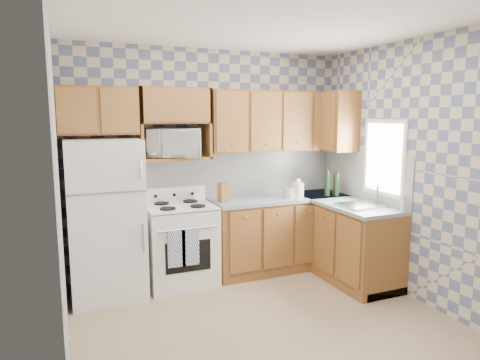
% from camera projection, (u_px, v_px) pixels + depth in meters
% --- Properties ---
extents(floor, '(3.40, 3.40, 0.00)m').
position_uv_depth(floor, '(266.00, 324.00, 3.97)').
color(floor, '#887053').
rests_on(floor, ground).
extents(back_wall, '(3.40, 0.02, 2.70)m').
position_uv_depth(back_wall, '(209.00, 163.00, 5.23)').
color(back_wall, slate).
rests_on(back_wall, ground).
extents(right_wall, '(0.02, 3.20, 2.70)m').
position_uv_depth(right_wall, '(415.00, 171.00, 4.42)').
color(right_wall, slate).
rests_on(right_wall, ground).
extents(backsplash_back, '(2.60, 0.02, 0.56)m').
position_uv_depth(backsplash_back, '(240.00, 173.00, 5.39)').
color(backsplash_back, white).
rests_on(backsplash_back, back_wall).
extents(backsplash_right, '(0.02, 1.60, 0.56)m').
position_uv_depth(backsplash_right, '(363.00, 176.00, 5.17)').
color(backsplash_right, white).
rests_on(backsplash_right, right_wall).
extents(refrigerator, '(0.75, 0.70, 1.68)m').
position_uv_depth(refrigerator, '(106.00, 219.00, 4.49)').
color(refrigerator, white).
rests_on(refrigerator, floor).
extents(stove_body, '(0.76, 0.65, 0.90)m').
position_uv_depth(stove_body, '(180.00, 245.00, 4.88)').
color(stove_body, white).
rests_on(stove_body, floor).
extents(cooktop, '(0.76, 0.65, 0.02)m').
position_uv_depth(cooktop, '(180.00, 207.00, 4.82)').
color(cooktop, silver).
rests_on(cooktop, stove_body).
extents(backguard, '(0.76, 0.08, 0.17)m').
position_uv_depth(backguard, '(173.00, 194.00, 5.05)').
color(backguard, white).
rests_on(backguard, cooktop).
extents(dish_towel_left, '(0.19, 0.02, 0.40)m').
position_uv_depth(dish_towel_left, '(177.00, 249.00, 4.51)').
color(dish_towel_left, navy).
rests_on(dish_towel_left, stove_body).
extents(dish_towel_right, '(0.19, 0.02, 0.40)m').
position_uv_depth(dish_towel_right, '(190.00, 247.00, 4.57)').
color(dish_towel_right, navy).
rests_on(dish_towel_right, stove_body).
extents(base_cabinets_back, '(1.75, 0.60, 0.88)m').
position_uv_depth(base_cabinets_back, '(280.00, 234.00, 5.40)').
color(base_cabinets_back, brown).
rests_on(base_cabinets_back, floor).
extents(base_cabinets_right, '(0.60, 1.60, 0.88)m').
position_uv_depth(base_cabinets_right, '(341.00, 239.00, 5.17)').
color(base_cabinets_right, brown).
rests_on(base_cabinets_right, floor).
extents(countertop_back, '(1.77, 0.63, 0.04)m').
position_uv_depth(countertop_back, '(280.00, 198.00, 5.33)').
color(countertop_back, slate).
rests_on(countertop_back, base_cabinets_back).
extents(countertop_right, '(0.63, 1.60, 0.04)m').
position_uv_depth(countertop_right, '(342.00, 202.00, 5.10)').
color(countertop_right, slate).
rests_on(countertop_right, base_cabinets_right).
extents(upper_cabinets_back, '(1.75, 0.33, 0.74)m').
position_uv_depth(upper_cabinets_back, '(276.00, 121.00, 5.32)').
color(upper_cabinets_back, brown).
rests_on(upper_cabinets_back, back_wall).
extents(upper_cabinets_fridge, '(0.82, 0.33, 0.50)m').
position_uv_depth(upper_cabinets_fridge, '(97.00, 111.00, 4.49)').
color(upper_cabinets_fridge, brown).
rests_on(upper_cabinets_fridge, back_wall).
extents(upper_cabinets_right, '(0.33, 0.70, 0.74)m').
position_uv_depth(upper_cabinets_right, '(332.00, 121.00, 5.42)').
color(upper_cabinets_right, brown).
rests_on(upper_cabinets_right, right_wall).
extents(microwave_shelf, '(0.80, 0.33, 0.03)m').
position_uv_depth(microwave_shelf, '(175.00, 158.00, 4.88)').
color(microwave_shelf, brown).
rests_on(microwave_shelf, back_wall).
extents(microwave, '(0.69, 0.56, 0.33)m').
position_uv_depth(microwave, '(175.00, 143.00, 4.86)').
color(microwave, white).
rests_on(microwave, microwave_shelf).
extents(sink, '(0.48, 0.40, 0.03)m').
position_uv_depth(sink, '(362.00, 205.00, 4.78)').
color(sink, '#B7B7BC').
rests_on(sink, countertop_right).
extents(window, '(0.02, 0.66, 0.86)m').
position_uv_depth(window, '(384.00, 158.00, 4.81)').
color(window, white).
rests_on(window, right_wall).
extents(bottle_0, '(0.07, 0.07, 0.31)m').
position_uv_depth(bottle_0, '(327.00, 184.00, 5.36)').
color(bottle_0, black).
rests_on(bottle_0, countertop_back).
extents(bottle_1, '(0.07, 0.07, 0.29)m').
position_uv_depth(bottle_1, '(337.00, 185.00, 5.35)').
color(bottle_1, black).
rests_on(bottle_1, countertop_back).
extents(bottle_2, '(0.07, 0.07, 0.27)m').
position_uv_depth(bottle_2, '(335.00, 184.00, 5.46)').
color(bottle_2, '#55390C').
rests_on(bottle_2, countertop_back).
extents(knife_block, '(0.12, 0.12, 0.23)m').
position_uv_depth(knife_block, '(223.00, 192.00, 4.98)').
color(knife_block, brown).
rests_on(knife_block, countertop_back).
extents(electric_kettle, '(0.15, 0.15, 0.19)m').
position_uv_depth(electric_kettle, '(298.00, 190.00, 5.23)').
color(electric_kettle, white).
rests_on(electric_kettle, countertop_back).
extents(food_containers, '(0.19, 0.19, 0.13)m').
position_uv_depth(food_containers, '(290.00, 193.00, 5.26)').
color(food_containers, beige).
rests_on(food_containers, countertop_back).
extents(soap_bottle, '(0.06, 0.06, 0.17)m').
position_uv_depth(soap_bottle, '(403.00, 204.00, 4.49)').
color(soap_bottle, beige).
rests_on(soap_bottle, countertop_right).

